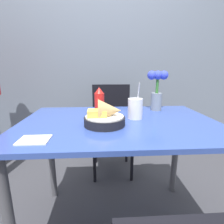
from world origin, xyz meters
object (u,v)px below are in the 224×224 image
Objects in this scene: ketchup_bottle at (99,102)px; drink_cup at (135,109)px; flower_vase at (157,89)px; food_basket at (106,116)px; chair_far_window at (112,121)px.

drink_cup is (0.22, -0.11, -0.03)m from ketchup_bottle.
flower_vase is at bearing 46.91° from drink_cup.
ketchup_bottle is 0.25m from drink_cup.
drink_cup reaches higher than ketchup_bottle.
drink_cup is (0.18, 0.13, 0.01)m from food_basket.
ketchup_bottle is 0.44m from flower_vase.
ketchup_bottle is 0.64× the size of flower_vase.
ketchup_bottle reaches higher than chair_far_window.
food_basket is at bearing -145.63° from drink_cup.
flower_vase is (0.30, -0.53, 0.40)m from chair_far_window.
food_basket is 0.24m from ketchup_bottle.
drink_cup is at bearing -25.76° from ketchup_bottle.
drink_cup is at bearing -133.09° from flower_vase.
chair_far_window is 0.72m from ketchup_bottle.
flower_vase is at bearing -60.25° from chair_far_window.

